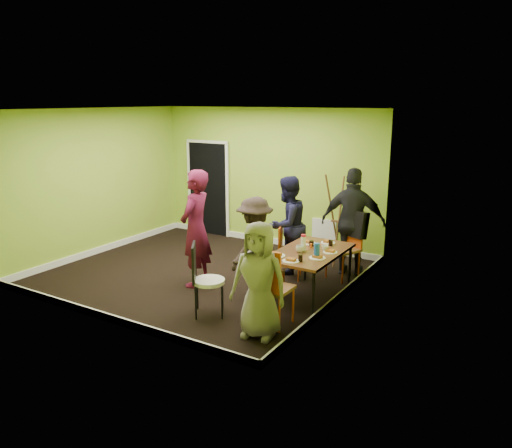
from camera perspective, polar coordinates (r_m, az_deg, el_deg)
The scene contains 28 objects.
ground at distance 8.81m, azimuth -6.04°, elevation -5.62°, with size 5.00×5.00×0.00m, color black.
room_walls at distance 8.57m, azimuth -6.16°, elevation 0.72°, with size 5.04×4.54×2.82m.
dining_table at distance 7.53m, azimuth 6.13°, elevation -3.49°, with size 0.90×1.50×0.75m.
chair_left_far at distance 8.41m, azimuth 3.47°, elevation -2.90°, with size 0.47×0.47×0.89m.
chair_left_near at distance 7.68m, azimuth 1.30°, elevation -4.29°, with size 0.52×0.52×0.96m.
chair_back_end at distance 8.54m, azimuth 10.92°, elevation -0.73°, with size 0.64×0.69×1.15m.
chair_front_end at distance 6.59m, azimuth 1.68°, elevation -6.76°, with size 0.46×0.46×1.09m.
chair_bentwood at distance 7.01m, azimuth -6.01°, elevation -5.91°, with size 0.56×0.55×1.03m.
easel at distance 9.22m, azimuth 9.82°, elevation 0.45°, with size 0.66×0.62×1.65m.
plate_near_left at distance 7.88m, azimuth 6.07°, elevation -2.21°, with size 0.22×0.22×0.01m, color white.
plate_near_right at distance 7.24m, azimuth 2.38°, elevation -3.63°, with size 0.25×0.25×0.01m, color white.
plate_far_back at distance 7.95m, azimuth 8.22°, elevation -2.14°, with size 0.23×0.23×0.01m, color white.
plate_far_front at distance 7.02m, azimuth 4.01°, elevation -4.23°, with size 0.24×0.24×0.01m, color white.
plate_wall_back at distance 7.47m, azimuth 8.48°, elevation -3.21°, with size 0.21×0.21×0.01m, color white.
plate_wall_front at distance 7.18m, azimuth 7.02°, elevation -3.87°, with size 0.24×0.24×0.01m, color white.
thermos at distance 7.50m, azimuth 5.43°, elevation -2.24°, with size 0.08×0.08×0.22m, color white.
blue_bottle at distance 7.16m, azimuth 6.96°, elevation -3.05°, with size 0.08×0.08×0.22m, color blue.
orange_bottle at distance 7.65m, azimuth 6.31°, elevation -2.49°, with size 0.03×0.03×0.07m, color #DC5214.
glass_mid at distance 7.76m, azimuth 6.35°, elevation -2.20°, with size 0.07×0.07×0.09m, color black.
glass_back at distance 7.81m, azimuth 8.53°, elevation -2.16°, with size 0.07×0.07×0.09m, color black.
glass_front at distance 7.01m, azimuth 5.10°, elevation -3.90°, with size 0.06×0.06×0.10m, color black.
cup_a at distance 7.43m, azimuth 5.04°, elevation -2.85°, with size 0.13×0.13×0.10m, color white.
cup_b at distance 7.50m, azimuth 7.89°, elevation -2.80°, with size 0.10×0.10×0.09m, color white.
person_standing at distance 8.03m, azimuth -6.90°, elevation -0.51°, with size 0.69×0.45×1.90m, color #510D28.
person_left_far at distance 8.60m, azimuth 3.57°, elevation -0.12°, with size 0.83×0.64×1.70m, color #161535.
person_left_near at distance 7.69m, azimuth -0.13°, elevation -2.50°, with size 0.99×0.57×1.53m, color black.
person_back_end at distance 8.64m, azimuth 11.04°, elevation 0.22°, with size 1.08×0.45×1.85m, color black.
person_front_end at distance 6.29m, azimuth 0.35°, elevation -6.42°, with size 0.74×0.48×1.51m, color gray.
Camera 1 is at (5.05, -6.57, 2.96)m, focal length 35.00 mm.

